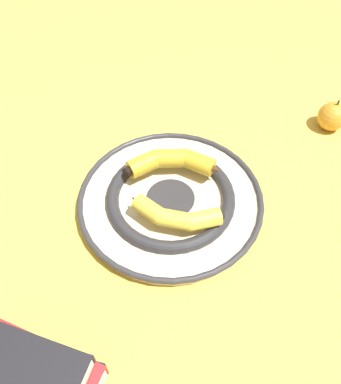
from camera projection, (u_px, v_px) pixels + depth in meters
ground_plane at (178, 202)px, 0.75m from camera, size 2.80×2.80×0.00m
decorative_bowl at (170, 199)px, 0.73m from camera, size 0.36×0.36×0.04m
banana_a at (173, 162)px, 0.74m from camera, size 0.10×0.18×0.04m
banana_b at (174, 216)px, 0.67m from camera, size 0.07×0.18×0.03m
apple at (332, 116)px, 0.86m from camera, size 0.07×0.07×0.08m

